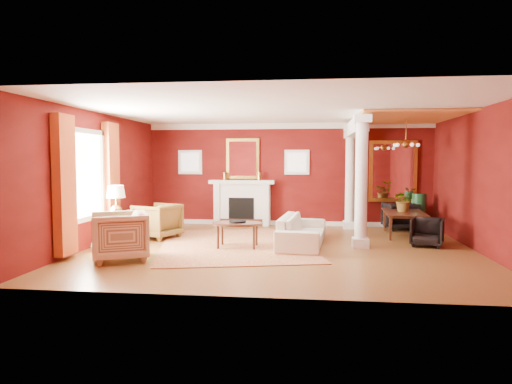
# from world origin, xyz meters

# --- Properties ---
(ground) EXTENTS (8.00, 8.00, 0.00)m
(ground) POSITION_xyz_m (0.00, 0.00, 0.00)
(ground) COLOR brown
(ground) RESTS_ON ground
(room_shell) EXTENTS (8.04, 7.04, 2.92)m
(room_shell) POSITION_xyz_m (0.00, 0.00, 2.02)
(room_shell) COLOR #64100D
(room_shell) RESTS_ON ground
(fireplace) EXTENTS (1.85, 0.42, 1.29)m
(fireplace) POSITION_xyz_m (-1.30, 3.32, 0.65)
(fireplace) COLOR white
(fireplace) RESTS_ON ground
(overmantel_mirror) EXTENTS (0.95, 0.07, 1.15)m
(overmantel_mirror) POSITION_xyz_m (-1.30, 3.45, 1.90)
(overmantel_mirror) COLOR gold
(overmantel_mirror) RESTS_ON fireplace
(flank_window_left) EXTENTS (0.70, 0.07, 0.70)m
(flank_window_left) POSITION_xyz_m (-2.85, 3.46, 1.80)
(flank_window_left) COLOR white
(flank_window_left) RESTS_ON room_shell
(flank_window_right) EXTENTS (0.70, 0.07, 0.70)m
(flank_window_right) POSITION_xyz_m (0.25, 3.46, 1.80)
(flank_window_right) COLOR white
(flank_window_right) RESTS_ON room_shell
(left_window) EXTENTS (0.21, 2.55, 2.60)m
(left_window) POSITION_xyz_m (-3.89, -0.60, 1.42)
(left_window) COLOR white
(left_window) RESTS_ON room_shell
(column_front) EXTENTS (0.36, 0.36, 2.80)m
(column_front) POSITION_xyz_m (1.70, 0.30, 1.43)
(column_front) COLOR white
(column_front) RESTS_ON ground
(column_back) EXTENTS (0.36, 0.36, 2.80)m
(column_back) POSITION_xyz_m (1.70, 3.00, 1.43)
(column_back) COLOR white
(column_back) RESTS_ON ground
(header_beam) EXTENTS (0.30, 3.20, 0.32)m
(header_beam) POSITION_xyz_m (1.70, 1.90, 2.62)
(header_beam) COLOR white
(header_beam) RESTS_ON column_front
(amber_ceiling) EXTENTS (2.30, 3.40, 0.04)m
(amber_ceiling) POSITION_xyz_m (2.85, 1.75, 2.87)
(amber_ceiling) COLOR #EB9245
(amber_ceiling) RESTS_ON room_shell
(dining_mirror) EXTENTS (1.30, 0.07, 1.70)m
(dining_mirror) POSITION_xyz_m (2.90, 3.45, 1.55)
(dining_mirror) COLOR gold
(dining_mirror) RESTS_ON room_shell
(chandelier) EXTENTS (0.60, 0.62, 0.75)m
(chandelier) POSITION_xyz_m (2.90, 1.80, 2.25)
(chandelier) COLOR #B58038
(chandelier) RESTS_ON room_shell
(crown_trim) EXTENTS (8.00, 0.08, 0.16)m
(crown_trim) POSITION_xyz_m (0.00, 3.46, 2.82)
(crown_trim) COLOR white
(crown_trim) RESTS_ON room_shell
(base_trim) EXTENTS (8.00, 0.08, 0.12)m
(base_trim) POSITION_xyz_m (0.00, 3.46, 0.06)
(base_trim) COLOR white
(base_trim) RESTS_ON ground
(rug) EXTENTS (4.04, 4.82, 0.02)m
(rug) POSITION_xyz_m (-1.00, 0.28, 0.01)
(rug) COLOR maroon
(rug) RESTS_ON ground
(sofa) EXTENTS (0.85, 2.30, 0.88)m
(sofa) POSITION_xyz_m (0.46, 0.36, 0.44)
(sofa) COLOR beige
(sofa) RESTS_ON ground
(armchair_leopard) EXTENTS (1.10, 1.13, 0.91)m
(armchair_leopard) POSITION_xyz_m (-2.98, 0.89, 0.46)
(armchair_leopard) COLOR black
(armchair_leopard) RESTS_ON ground
(armchair_stripe) EXTENTS (1.24, 1.27, 1.00)m
(armchair_stripe) POSITION_xyz_m (-2.88, -1.51, 0.50)
(armchair_stripe) COLOR #CDB688
(armchair_stripe) RESTS_ON ground
(coffee_table) EXTENTS (1.08, 1.08, 0.54)m
(coffee_table) POSITION_xyz_m (-0.89, -0.05, 0.50)
(coffee_table) COLOR black
(coffee_table) RESTS_ON ground
(coffee_book) EXTENTS (0.15, 0.03, 0.20)m
(coffee_book) POSITION_xyz_m (-0.92, -0.05, 0.64)
(coffee_book) COLOR black
(coffee_book) RESTS_ON coffee_table
(side_table) EXTENTS (0.53, 0.53, 1.32)m
(side_table) POSITION_xyz_m (-3.50, -0.23, 0.87)
(side_table) COLOR black
(side_table) RESTS_ON ground
(dining_table) EXTENTS (0.71, 1.73, 0.94)m
(dining_table) POSITION_xyz_m (2.95, 1.94, 0.47)
(dining_table) COLOR black
(dining_table) RESTS_ON ground
(dining_chair_near) EXTENTS (0.81, 0.78, 0.67)m
(dining_chair_near) POSITION_xyz_m (3.14, 0.60, 0.33)
(dining_chair_near) COLOR black
(dining_chair_near) RESTS_ON ground
(dining_chair_far) EXTENTS (0.90, 0.86, 0.81)m
(dining_chair_far) POSITION_xyz_m (3.03, 3.00, 0.40)
(dining_chair_far) COLOR black
(dining_chair_far) RESTS_ON ground
(green_urn) EXTENTS (0.41, 0.41, 0.99)m
(green_urn) POSITION_xyz_m (3.50, 2.93, 0.39)
(green_urn) COLOR #154222
(green_urn) RESTS_ON ground
(potted_plant) EXTENTS (0.62, 0.67, 0.46)m
(potted_plant) POSITION_xyz_m (2.91, 1.89, 1.18)
(potted_plant) COLOR #26591E
(potted_plant) RESTS_ON dining_table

